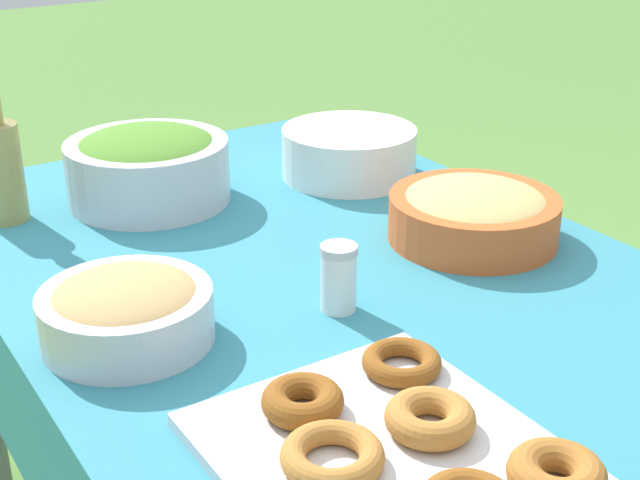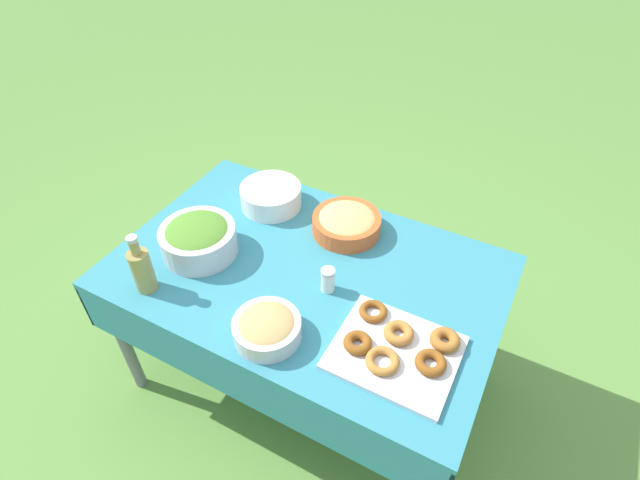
{
  "view_description": "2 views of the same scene",
  "coord_description": "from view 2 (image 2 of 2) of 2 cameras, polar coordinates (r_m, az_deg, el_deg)",
  "views": [
    {
      "loc": [
        1.03,
        -0.67,
        1.31
      ],
      "look_at": [
        -0.03,
        0.02,
        0.74
      ],
      "focal_mm": 50.0,
      "sensor_mm": 36.0,
      "label": 1
    },
    {
      "loc": [
        0.67,
        -1.15,
        2.06
      ],
      "look_at": [
        0.02,
        0.07,
        0.81
      ],
      "focal_mm": 28.0,
      "sensor_mm": 36.0,
      "label": 2
    }
  ],
  "objects": [
    {
      "name": "pasta_bowl",
      "position": [
        2.03,
        3.05,
        2.02
      ],
      "size": [
        0.28,
        0.28,
        0.1
      ],
      "color": "#E05B28",
      "rests_on": "picnic_table"
    },
    {
      "name": "ground_plane",
      "position": [
        2.45,
        -1.27,
        -15.05
      ],
      "size": [
        14.0,
        14.0,
        0.0
      ],
      "primitive_type": "plane",
      "color": "#609342"
    },
    {
      "name": "plate_stack",
      "position": [
        2.17,
        -5.63,
        5.01
      ],
      "size": [
        0.26,
        0.26,
        0.1
      ],
      "color": "white",
      "rests_on": "picnic_table"
    },
    {
      "name": "olive_oil_bottle",
      "position": [
        1.87,
        -19.68,
        -3.13
      ],
      "size": [
        0.08,
        0.08,
        0.25
      ],
      "color": "#998E4C",
      "rests_on": "picnic_table"
    },
    {
      "name": "donut_platter",
      "position": [
        1.66,
        8.83,
        -12.08
      ],
      "size": [
        0.39,
        0.34,
        0.05
      ],
      "color": "silver",
      "rests_on": "picnic_table"
    },
    {
      "name": "bread_bowl",
      "position": [
        1.67,
        -6.09,
        -9.89
      ],
      "size": [
        0.23,
        0.23,
        0.09
      ],
      "color": "silver",
      "rests_on": "picnic_table"
    },
    {
      "name": "salad_bowl",
      "position": [
        1.98,
        -13.74,
        0.24
      ],
      "size": [
        0.29,
        0.29,
        0.13
      ],
      "color": "silver",
      "rests_on": "picnic_table"
    },
    {
      "name": "picnic_table",
      "position": [
        1.96,
        -1.54,
        -5.18
      ],
      "size": [
        1.45,
        0.94,
        0.71
      ],
      "color": "teal",
      "rests_on": "ground_plane"
    },
    {
      "name": "salt_shaker",
      "position": [
        1.79,
        0.91,
        -4.57
      ],
      "size": [
        0.05,
        0.05,
        0.1
      ],
      "color": "white",
      "rests_on": "picnic_table"
    }
  ]
}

